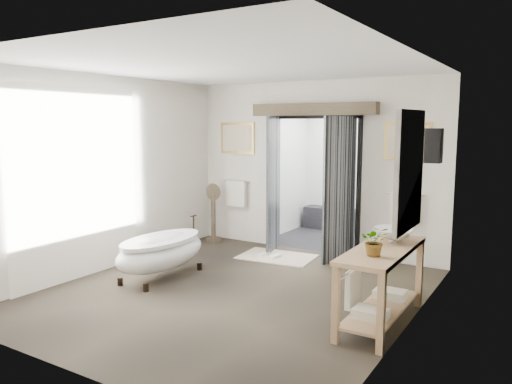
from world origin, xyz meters
TOP-DOWN VIEW (x-y plane):
  - ground_plane at (0.00, 0.00)m, footprint 5.00×5.00m
  - room_shell at (-0.04, -0.13)m, footprint 4.52×5.02m
  - shower_room at (0.00, 3.99)m, footprint 2.22×2.01m
  - back_wall_dressing at (0.00, 2.32)m, footprint 3.82×0.79m
  - clawfoot_tub at (-1.21, -0.01)m, footprint 0.72×1.61m
  - vanity at (1.95, -0.01)m, footprint 0.57×1.60m
  - pedestal_mirror at (-1.89, 2.17)m, footprint 0.32×0.21m
  - rug at (-0.33, 1.80)m, footprint 1.27×0.90m
  - slippers at (-0.42, 1.69)m, footprint 0.35×0.26m
  - basin at (1.98, 0.35)m, footprint 0.55×0.55m
  - plant at (2.00, -0.36)m, footprint 0.35×0.33m
  - soap_bottle_a at (1.83, 0.09)m, footprint 0.10×0.10m
  - soap_bottle_b at (1.88, 0.59)m, footprint 0.18×0.18m

SIDE VIEW (x-z plane):
  - ground_plane at x=0.00m, z-range 0.00..0.00m
  - rug at x=-0.33m, z-range 0.00..0.01m
  - slippers at x=-0.42m, z-range 0.01..0.06m
  - clawfoot_tub at x=-1.21m, z-range -0.01..0.78m
  - pedestal_mirror at x=-1.89m, z-range -0.08..1.02m
  - vanity at x=1.95m, z-range 0.08..0.93m
  - shower_room at x=0.00m, z-range -0.35..2.16m
  - basin at x=1.98m, z-range 0.85..1.01m
  - soap_bottle_b at x=1.88m, z-range 0.85..1.03m
  - soap_bottle_a at x=1.83m, z-range 0.85..1.03m
  - plant at x=2.00m, z-range 0.85..1.16m
  - back_wall_dressing at x=0.00m, z-range 0.30..2.82m
  - room_shell at x=-0.04m, z-range 0.40..3.31m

